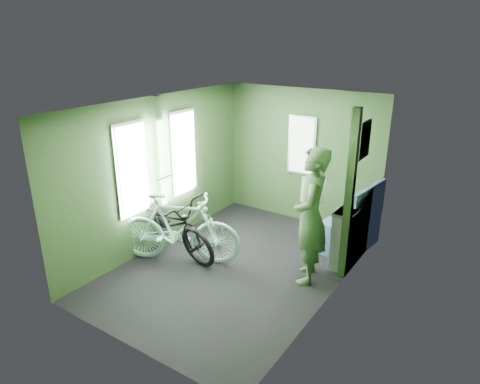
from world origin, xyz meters
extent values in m
plane|color=black|center=(0.00, 0.00, 0.00)|extent=(4.00, 4.00, 0.00)
cube|color=silver|center=(0.00, 0.00, 2.30)|extent=(2.80, 4.00, 0.02)
cube|color=#2C4922|center=(0.00, 2.00, 1.15)|extent=(2.80, 0.02, 2.30)
cube|color=#2C4922|center=(0.00, -2.00, 1.15)|extent=(2.80, 0.02, 2.30)
cube|color=#2C4922|center=(-1.40, 0.00, 1.15)|extent=(0.02, 4.00, 2.30)
cube|color=#2C4922|center=(1.40, 0.00, 1.15)|extent=(0.02, 4.00, 2.30)
cube|color=#2C4922|center=(-1.36, 0.00, 1.15)|extent=(0.08, 0.12, 2.30)
cube|color=silver|center=(-1.35, -0.55, 1.35)|extent=(0.02, 0.56, 1.34)
cube|color=silver|center=(-1.35, 0.55, 1.35)|extent=(0.02, 0.56, 1.34)
cube|color=white|center=(-1.34, -0.55, 1.88)|extent=(0.00, 0.12, 0.12)
cube|color=white|center=(-1.34, 0.55, 1.88)|extent=(0.00, 0.12, 0.12)
cylinder|color=silver|center=(-1.29, 0.00, 1.10)|extent=(0.03, 0.40, 0.03)
cube|color=#2C4922|center=(1.35, 0.60, 1.15)|extent=(0.10, 0.10, 2.30)
cube|color=white|center=(1.38, 0.90, 1.85)|extent=(0.02, 0.40, 0.50)
cube|color=silver|center=(0.00, 1.96, 1.35)|extent=(0.50, 0.02, 1.00)
imported|color=black|center=(-1.06, -0.21, 0.00)|extent=(2.02, 1.18, 1.11)
imported|color=#9AE1C3|center=(-0.75, -0.35, 0.00)|extent=(1.87, 1.28, 1.11)
imported|color=#314E2A|center=(0.98, 0.27, 0.92)|extent=(0.64, 0.78, 1.83)
cube|color=silver|center=(0.87, 0.55, 1.17)|extent=(0.35, 0.24, 0.32)
cube|color=gray|center=(1.26, 0.80, 0.43)|extent=(0.25, 0.35, 0.86)
cube|color=navy|center=(1.12, 1.45, 0.25)|extent=(0.67, 1.05, 0.50)
cube|color=navy|center=(1.36, 1.45, 0.77)|extent=(0.19, 0.99, 0.55)
camera|label=1|loc=(3.01, -4.42, 3.12)|focal=32.00mm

